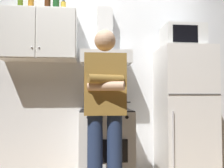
{
  "coord_description": "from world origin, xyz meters",
  "views": [
    {
      "loc": [
        -0.25,
        -2.59,
        1.03
      ],
      "look_at": [
        0.0,
        0.0,
        1.15
      ],
      "focal_mm": 38.96,
      "sensor_mm": 36.0,
      "label": 1
    }
  ],
  "objects": [
    {
      "name": "bottle_liquor_amber",
      "position": [
        -0.95,
        0.38,
        2.18
      ],
      "size": [
        0.07,
        0.07,
        0.27
      ],
      "color": "#B7721E",
      "rests_on": "upper_cabinet"
    },
    {
      "name": "range_hood",
      "position": [
        -0.05,
        0.38,
        1.6
      ],
      "size": [
        0.6,
        0.44,
        0.75
      ],
      "color": "white"
    },
    {
      "name": "microwave",
      "position": [
        0.9,
        0.27,
        1.74
      ],
      "size": [
        0.48,
        0.37,
        0.28
      ],
      "color": "silver",
      "rests_on": "refrigerator"
    },
    {
      "name": "back_wall_tiled",
      "position": [
        0.0,
        0.6,
        1.35
      ],
      "size": [
        4.8,
        0.1,
        2.7
      ],
      "primitive_type": "cube",
      "color": "white",
      "rests_on": "ground_plane"
    },
    {
      "name": "bottle_spice_jar",
      "position": [
        -0.56,
        0.4,
        2.12
      ],
      "size": [
        0.06,
        0.06,
        0.15
      ],
      "color": "gold",
      "rests_on": "upper_cabinet"
    },
    {
      "name": "bottle_rum_dark",
      "position": [
        -0.76,
        0.41,
        2.18
      ],
      "size": [
        0.07,
        0.07,
        0.26
      ],
      "color": "#47230F",
      "rests_on": "upper_cabinet"
    },
    {
      "name": "person_standing",
      "position": [
        -0.1,
        -0.36,
        0.9
      ],
      "size": [
        0.38,
        0.33,
        1.64
      ],
      "color": "navy",
      "rests_on": "ground_plane"
    },
    {
      "name": "refrigerator",
      "position": [
        0.9,
        0.25,
        0.8
      ],
      "size": [
        0.6,
        0.62,
        1.6
      ],
      "color": "white",
      "rests_on": "ground_plane"
    },
    {
      "name": "cooking_pot",
      "position": [
        0.08,
        0.13,
        0.92
      ],
      "size": [
        0.29,
        0.19,
        0.09
      ],
      "color": "#B7BABF",
      "rests_on": "stove_oven"
    },
    {
      "name": "upper_cabinet",
      "position": [
        -0.85,
        0.37,
        1.75
      ],
      "size": [
        0.9,
        0.37,
        0.6
      ],
      "color": "white"
    },
    {
      "name": "stove_oven",
      "position": [
        -0.05,
        0.25,
        0.43
      ],
      "size": [
        0.6,
        0.62,
        0.87
      ],
      "color": "silver",
      "rests_on": "ground_plane"
    },
    {
      "name": "bottle_olive_oil",
      "position": [
        -1.08,
        0.41,
        2.18
      ],
      "size": [
        0.06,
        0.06,
        0.27
      ],
      "color": "#4C6B19",
      "rests_on": "upper_cabinet"
    }
  ]
}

